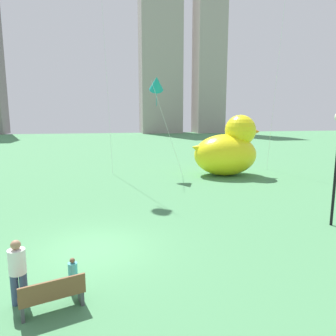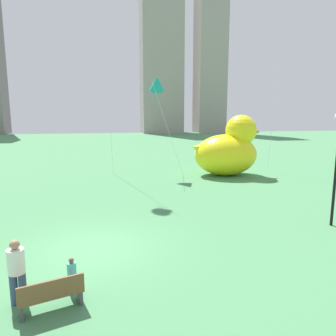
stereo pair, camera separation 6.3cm
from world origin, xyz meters
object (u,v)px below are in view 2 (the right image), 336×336
(person_child, at_px, (72,273))
(kite_teal, at_px, (157,83))
(person_adult, at_px, (17,269))
(giant_inflatable_duck, at_px, (228,150))
(park_bench, at_px, (51,294))

(person_child, bearing_deg, kite_teal, 73.52)
(person_adult, distance_m, giant_inflatable_duck, 19.45)
(park_bench, relative_size, person_adult, 0.93)
(giant_inflatable_duck, bearing_deg, park_bench, -123.75)
(person_adult, relative_size, person_child, 1.72)
(person_adult, height_order, person_child, person_adult)
(person_child, distance_m, kite_teal, 18.31)
(giant_inflatable_duck, relative_size, kite_teal, 0.73)
(person_adult, height_order, giant_inflatable_duck, giant_inflatable_duck)
(park_bench, distance_m, person_child, 0.92)
(person_adult, bearing_deg, giant_inflatable_duck, 53.20)
(person_adult, xyz_separation_m, kite_teal, (6.15, 16.69, 6.15))
(person_adult, height_order, kite_teal, kite_teal)
(park_bench, bearing_deg, kite_teal, 73.03)
(giant_inflatable_duck, bearing_deg, person_child, -124.12)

